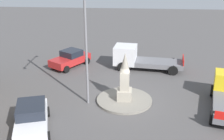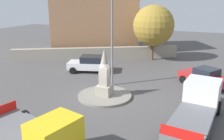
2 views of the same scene
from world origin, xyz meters
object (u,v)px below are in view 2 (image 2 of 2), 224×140
Objects in this scene: monument at (104,76)px; corner_building at (94,16)px; streetlamp at (112,23)px; car_white_waiting at (90,64)px; car_red_parked_left at (204,77)px; truck_white_parked_right at (198,104)px; truck_yellow_far_side at (39,133)px; tree_near_wall at (154,26)px.

monument is 0.32× the size of corner_building.
streetlamp is 0.79× the size of corner_building.
car_white_waiting is (3.93, -5.21, -0.80)m from monument.
car_red_parked_left is (-6.97, -2.76, -4.29)m from streetlamp.
streetlamp is 2.00× the size of car_red_parked_left.
truck_white_parked_right is at bearing 171.24° from monument.
truck_yellow_far_side is 23.23m from corner_building.
truck_yellow_far_side is (-0.38, 9.62, -4.13)m from streetlamp.
streetlamp is at bearing -79.50° from monument.
monument reaches higher than truck_white_parked_right.
truck_white_parked_right is at bearing 114.09° from tree_near_wall.
truck_white_parked_right is at bearing 133.28° from corner_building.
truck_white_parked_right reaches higher than truck_yellow_far_side.
car_red_parked_left is 9.76m from tree_near_wall.
car_red_parked_left is at bearing -118.01° from truck_yellow_far_side.
truck_white_parked_right is 21.44m from corner_building.
car_red_parked_left is at bearing -158.36° from streetlamp.
tree_near_wall is (-4.43, -7.07, 3.13)m from car_white_waiting.
car_white_waiting is at bearing 114.14° from corner_building.
car_red_parked_left is at bearing -179.69° from car_white_waiting.
truck_white_parked_right reaches higher than car_white_waiting.
tree_near_wall is (-0.96, -9.78, -1.12)m from streetlamp.
corner_building reaches higher than car_red_parked_left.
corner_building is at bearing -46.72° from truck_white_parked_right.
truck_white_parked_right is at bearing -136.78° from truck_yellow_far_side.
corner_building is at bearing -69.68° from truck_yellow_far_side.
car_white_waiting is at bearing 0.31° from car_red_parked_left.
monument reaches higher than car_red_parked_left.
car_red_parked_left is 0.97× the size of car_white_waiting.
corner_building is at bearing -32.07° from car_red_parked_left.
streetlamp is 6.12m from car_white_waiting.
tree_near_wall reaches higher than truck_yellow_far_side.
tree_near_wall is (6.00, -7.01, 3.17)m from car_red_parked_left.
truck_yellow_far_side is 0.91× the size of truck_white_parked_right.
corner_building is (14.48, -15.37, 3.69)m from truck_white_parked_right.
tree_near_wall is (-0.50, -12.28, 2.32)m from monument.
car_white_waiting is at bearing -30.90° from truck_white_parked_right.
tree_near_wall is (-0.58, -19.40, 3.01)m from truck_yellow_far_side.
car_red_parked_left is at bearing 147.93° from corner_building.
truck_yellow_far_side reaches higher than car_white_waiting.
monument is 0.81× the size of car_red_parked_left.
car_white_waiting is at bearing -52.96° from monument.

